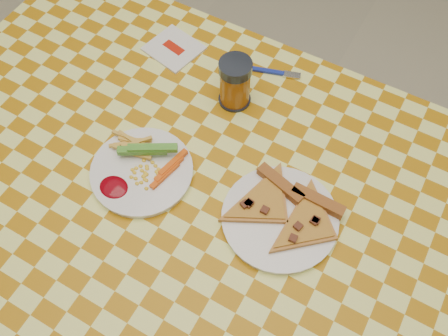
{
  "coord_description": "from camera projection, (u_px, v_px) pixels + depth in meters",
  "views": [
    {
      "loc": [
        0.3,
        -0.38,
        1.62
      ],
      "look_at": [
        0.05,
        0.06,
        0.78
      ],
      "focal_mm": 40.0,
      "sensor_mm": 36.0,
      "label": 1
    }
  ],
  "objects": [
    {
      "name": "drink_glass",
      "position": [
        235.0,
        83.0,
        1.05
      ],
      "size": [
        0.07,
        0.07,
        0.12
      ],
      "color": "black",
      "rests_on": "table"
    },
    {
      "name": "ground",
      "position": [
        202.0,
        296.0,
        1.64
      ],
      "size": [
        8.0,
        8.0,
        0.0
      ],
      "primitive_type": "plane",
      "color": "beige",
      "rests_on": "ground"
    },
    {
      "name": "fries_veggies",
      "position": [
        142.0,
        160.0,
        0.99
      ],
      "size": [
        0.18,
        0.16,
        0.04
      ],
      "color": "gold",
      "rests_on": "plate_left"
    },
    {
      "name": "pizza_slices",
      "position": [
        286.0,
        210.0,
        0.94
      ],
      "size": [
        0.25,
        0.23,
        0.02
      ],
      "color": "#B87138",
      "rests_on": "plate_right"
    },
    {
      "name": "plate_right",
      "position": [
        280.0,
        219.0,
        0.95
      ],
      "size": [
        0.25,
        0.25,
        0.01
      ],
      "primitive_type": "cylinder",
      "rotation": [
        0.0,
        0.0,
        0.17
      ],
      "color": "white",
      "rests_on": "table"
    },
    {
      "name": "table",
      "position": [
        190.0,
        202.0,
        1.05
      ],
      "size": [
        1.28,
        0.88,
        0.76
      ],
      "color": "silver",
      "rests_on": "ground"
    },
    {
      "name": "fork",
      "position": [
        274.0,
        72.0,
        1.14
      ],
      "size": [
        0.12,
        0.05,
        0.01
      ],
      "rotation": [
        0.0,
        0.0,
        0.3
      ],
      "color": "#152596",
      "rests_on": "table"
    },
    {
      "name": "napkin",
      "position": [
        174.0,
        48.0,
        1.18
      ],
      "size": [
        0.14,
        0.13,
        0.01
      ],
      "rotation": [
        0.0,
        0.0,
        -0.21
      ],
      "color": "white",
      "rests_on": "table"
    },
    {
      "name": "plate_left",
      "position": [
        142.0,
        172.0,
        1.0
      ],
      "size": [
        0.25,
        0.25,
        0.01
      ],
      "primitive_type": "cylinder",
      "rotation": [
        0.0,
        0.0,
        0.32
      ],
      "color": "white",
      "rests_on": "table"
    }
  ]
}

